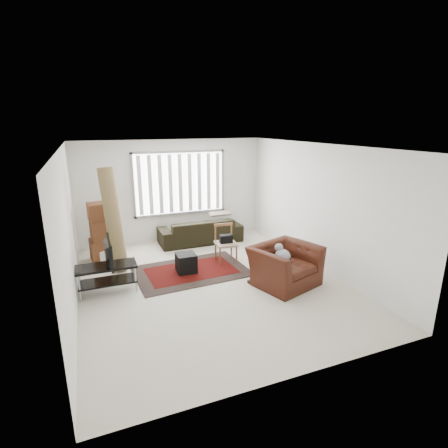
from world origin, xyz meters
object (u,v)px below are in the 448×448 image
object	(u,v)px
armchair	(285,263)
tv_stand	(107,273)
moving_boxes	(102,234)
sofa	(200,227)
side_chair	(226,242)

from	to	relation	value
armchair	tv_stand	bearing A→B (deg)	146.57
moving_boxes	sofa	world-z (taller)	moving_boxes
moving_boxes	sofa	distance (m)	2.54
tv_stand	sofa	bearing A→B (deg)	40.21
moving_boxes	armchair	bearing A→B (deg)	-39.56
moving_boxes	armchair	distance (m)	4.24
tv_stand	moving_boxes	distance (m)	1.79
moving_boxes	armchair	xyz separation A→B (m)	(3.27, -2.70, -0.18)
moving_boxes	armchair	size ratio (longest dim) A/B	0.92
tv_stand	side_chair	distance (m)	2.74
tv_stand	armchair	xyz separation A→B (m)	(3.29, -0.93, 0.06)
sofa	side_chair	world-z (taller)	side_chair
moving_boxes	sofa	bearing A→B (deg)	8.34
armchair	sofa	bearing A→B (deg)	86.18
sofa	side_chair	size ratio (longest dim) A/B	2.55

